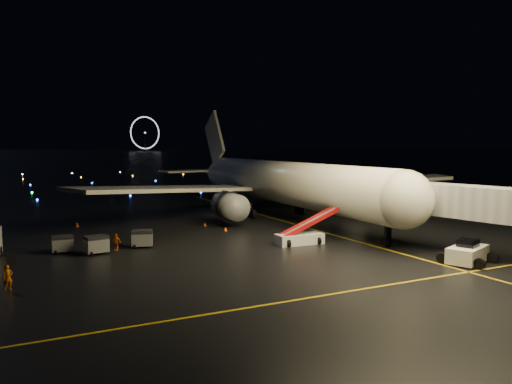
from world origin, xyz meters
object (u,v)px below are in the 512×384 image
belt_loader (300,227)px  crew_c (116,242)px  baggage_cart_1 (63,244)px  crew_a (8,278)px  baggage_cart_0 (142,239)px  baggage_cart_2 (96,245)px  airliner (272,159)px  pushback_tug (468,251)px

belt_loader → crew_c: size_ratio=4.37×
crew_c → baggage_cart_1: crew_c is taller
crew_a → baggage_cart_0: crew_a is taller
baggage_cart_2 → baggage_cart_1: bearing=133.0°
airliner → crew_c: bearing=-148.4°
baggage_cart_1 → belt_loader: bearing=-14.4°
pushback_tug → baggage_cart_1: pushback_tug is taller
airliner → pushback_tug: (1.08, -33.89, -7.21)m
airliner → baggage_cart_1: airliner is taller
crew_c → baggage_cart_0: 2.66m
crew_c → baggage_cart_1: (-4.77, 1.24, -0.01)m
airliner → baggage_cart_0: bearing=-146.1°
airliner → baggage_cart_0: airliner is taller
crew_a → baggage_cart_1: (4.74, 11.41, -0.11)m
pushback_tug → baggage_cart_0: pushback_tug is taller
baggage_cart_0 → pushback_tug: bearing=-22.7°
crew_a → baggage_cart_1: 12.36m
airliner → crew_a: (-34.80, -25.06, -7.33)m
baggage_cart_1 → baggage_cart_2: 3.43m
airliner → crew_c: airliner is taller
pushback_tug → belt_loader: 16.21m
baggage_cart_0 → baggage_cart_1: 7.46m
belt_loader → baggage_cart_0: belt_loader is taller
belt_loader → baggage_cart_1: belt_loader is taller
baggage_cart_0 → baggage_cart_2: size_ratio=1.00×
belt_loader → crew_a: (-27.11, -4.78, -0.83)m
baggage_cart_2 → belt_loader: bearing=-24.4°
crew_c → baggage_cart_0: baggage_cart_0 is taller
crew_a → baggage_cart_2: 12.04m
baggage_cart_0 → belt_loader: bearing=-4.5°
pushback_tug → crew_a: bearing=145.2°
crew_c → belt_loader: bearing=27.3°
crew_c → pushback_tug: bearing=8.5°
belt_loader → baggage_cart_2: (-19.59, 4.62, -0.88)m
pushback_tug → airliner: bearing=70.8°
pushback_tug → baggage_cart_0: 30.61m
belt_loader → baggage_cart_0: bearing=162.3°
baggage_cart_1 → baggage_cart_2: (2.78, -2.01, 0.05)m
baggage_cart_0 → crew_c: bearing=-156.3°
pushback_tug → belt_loader: (-8.76, 13.61, 0.71)m
airliner → baggage_cart_1: size_ratio=30.34×
baggage_cart_0 → baggage_cart_2: 4.76m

